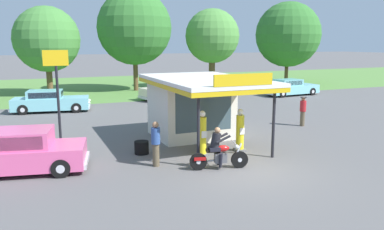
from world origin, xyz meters
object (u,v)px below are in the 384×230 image
at_px(spare_tire_stack, 142,148).
at_px(parked_car_back_row_far_left, 291,88).
at_px(parked_car_back_row_centre, 169,90).
at_px(bystander_leaning_by_kiosk, 156,143).
at_px(bystander_chatting_near_pumps, 303,110).
at_px(roadside_pole_sign, 57,80).
at_px(gas_pump_offside, 240,132).
at_px(motorcycle_with_rider, 218,152).
at_px(parked_car_back_row_right, 50,102).
at_px(gas_pump_nearside, 202,135).
at_px(featured_classic_sedan, 17,153).

bearing_deg(spare_tire_stack, parked_car_back_row_far_left, 36.33).
xyz_separation_m(parked_car_back_row_centre, bystander_leaning_by_kiosk, (-6.35, -16.39, 0.18)).
height_order(bystander_chatting_near_pumps, roadside_pole_sign, roadside_pole_sign).
bearing_deg(roadside_pole_sign, gas_pump_offside, -32.74).
distance_m(motorcycle_with_rider, parked_car_back_row_far_left, 21.74).
bearing_deg(parked_car_back_row_right, bystander_chatting_near_pumps, -39.10).
height_order(parked_car_back_row_centre, bystander_chatting_near_pumps, bystander_chatting_near_pumps).
relative_size(gas_pump_nearside, parked_car_back_row_far_left, 0.36).
height_order(gas_pump_nearside, parked_car_back_row_far_left, gas_pump_nearside).
relative_size(motorcycle_with_rider, parked_car_back_row_centre, 0.42).
relative_size(gas_pump_nearside, parked_car_back_row_right, 0.36).
height_order(parked_car_back_row_centre, parked_car_back_row_far_left, parked_car_back_row_centre).
distance_m(parked_car_back_row_right, spare_tire_stack, 12.54).
distance_m(featured_classic_sedan, parked_car_back_row_right, 12.82).
xyz_separation_m(featured_classic_sedan, bystander_leaning_by_kiosk, (4.78, -1.29, 0.20)).
bearing_deg(featured_classic_sedan, bystander_leaning_by_kiosk, -15.15).
bearing_deg(parked_car_back_row_centre, spare_tire_stack, -113.70).
bearing_deg(roadside_pole_sign, featured_classic_sedan, -114.76).
distance_m(gas_pump_offside, featured_classic_sedan, 8.75).
bearing_deg(parked_car_back_row_centre, parked_car_back_row_far_left, -10.39).
distance_m(featured_classic_sedan, roadside_pole_sign, 4.72).
bearing_deg(bystander_chatting_near_pumps, parked_car_back_row_centre, 104.85).
distance_m(parked_car_back_row_centre, spare_tire_stack, 15.94).
distance_m(gas_pump_offside, roadside_pole_sign, 8.57).
height_order(gas_pump_offside, roadside_pole_sign, roadside_pole_sign).
relative_size(motorcycle_with_rider, spare_tire_stack, 3.60).
bearing_deg(parked_car_back_row_right, bystander_leaning_by_kiosk, -77.86).
bearing_deg(featured_classic_sedan, parked_car_back_row_right, 82.07).
xyz_separation_m(motorcycle_with_rider, spare_tire_stack, (-2.06, 3.03, -0.38)).
xyz_separation_m(parked_car_back_row_centre, parked_car_back_row_far_left, (10.75, -1.97, -0.06)).
height_order(bystander_leaning_by_kiosk, roadside_pole_sign, roadside_pole_sign).
relative_size(gas_pump_nearside, spare_tire_stack, 3.14).
relative_size(featured_classic_sedan, spare_tire_stack, 8.72).
height_order(parked_car_back_row_centre, spare_tire_stack, parked_car_back_row_centre).
bearing_deg(gas_pump_nearside, parked_car_back_row_far_left, 42.86).
height_order(bystander_leaning_by_kiosk, spare_tire_stack, bystander_leaning_by_kiosk).
xyz_separation_m(gas_pump_nearside, bystander_chatting_near_pumps, (7.56, 3.07, 0.03)).
bearing_deg(roadside_pole_sign, motorcycle_with_rider, -51.29).
distance_m(parked_car_back_row_centre, parked_car_back_row_right, 9.66).
xyz_separation_m(featured_classic_sedan, roadside_pole_sign, (1.74, 3.77, 2.24)).
bearing_deg(motorcycle_with_rider, gas_pump_offside, 42.64).
bearing_deg(parked_car_back_row_right, motorcycle_with_rider, -71.78).
distance_m(bystander_leaning_by_kiosk, roadside_pole_sign, 6.24).
distance_m(motorcycle_with_rider, parked_car_back_row_centre, 18.15).
distance_m(gas_pump_nearside, roadside_pole_sign, 7.19).
distance_m(bystander_chatting_near_pumps, bystander_leaning_by_kiosk, 10.38).
xyz_separation_m(gas_pump_offside, parked_car_back_row_far_left, (13.15, 13.85, -0.17)).
distance_m(motorcycle_with_rider, featured_classic_sedan, 7.23).
relative_size(gas_pump_nearside, bystander_leaning_by_kiosk, 1.10).
distance_m(featured_classic_sedan, parked_car_back_row_centre, 18.75).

